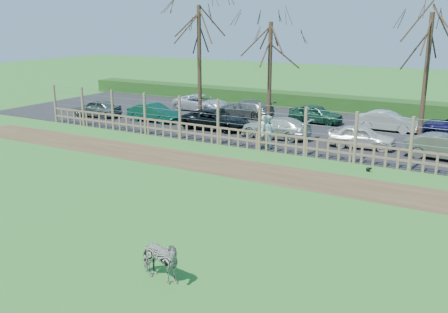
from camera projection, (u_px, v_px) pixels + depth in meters
The scene contains 22 objects.
ground at pixel (170, 195), 19.45m from camera, with size 120.00×120.00×0.00m, color #539840.
dirt_strip at pixel (227, 166), 23.23m from camera, with size 34.00×2.80×0.01m, color brown.
asphalt at pixel (304, 127), 31.61m from camera, with size 44.00×13.00×0.04m, color #232326.
hedge at pixel (338, 104), 37.33m from camera, with size 46.00×2.00×1.10m, color #1E4716.
fence at pixel (259, 135), 25.95m from camera, with size 30.16×0.16×2.50m.
tree_left at pixel (199, 36), 31.54m from camera, with size 4.80×4.80×7.88m.
tree_mid at pixel (270, 49), 30.44m from camera, with size 4.80×4.80×6.83m.
tree_right at pixel (429, 46), 26.47m from camera, with size 4.80×4.80×7.35m.
zebra at pixel (159, 260), 12.89m from camera, with size 0.65×1.44×1.21m, color gray.
visitor_a at pixel (264, 131), 26.48m from camera, with size 0.63×0.41×1.72m, color silver.
visitor_b at pixel (268, 131), 26.40m from camera, with size 0.84×0.65×1.72m, color silver.
crow at pixel (368, 169), 22.44m from camera, with size 0.27×0.20×0.22m.
car_0 at pixel (97, 108), 34.87m from camera, with size 1.42×3.52×1.20m, color #55625E.
car_1 at pixel (154, 113), 33.21m from camera, with size 1.27×3.64×1.20m, color #0E4A3A.
car_2 at pixel (216, 120), 30.85m from camera, with size 1.99×4.32×1.20m, color black.
car_3 at pixel (276, 127), 28.61m from camera, with size 1.68×4.13×1.20m, color #B2C4B4.
car_4 at pixel (362, 137), 26.36m from camera, with size 1.42×3.52×1.20m, color silver.
car_5 at pixel (445, 147), 24.15m from camera, with size 1.27×3.64×1.20m, color #60685B.
car_8 at pixel (201, 103), 37.04m from camera, with size 1.99×4.32×1.20m, color silver.
car_9 at pixel (245, 109), 34.67m from camera, with size 1.68×4.13×1.20m, color #545F5C.
car_10 at pixel (316, 114), 32.72m from camera, with size 1.42×3.52×1.20m, color #1B5137.
car_11 at pixel (387, 121), 30.36m from camera, with size 1.27×3.64×1.20m, color #B9C4B9.
Camera 1 is at (10.90, -14.92, 6.60)m, focal length 40.00 mm.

